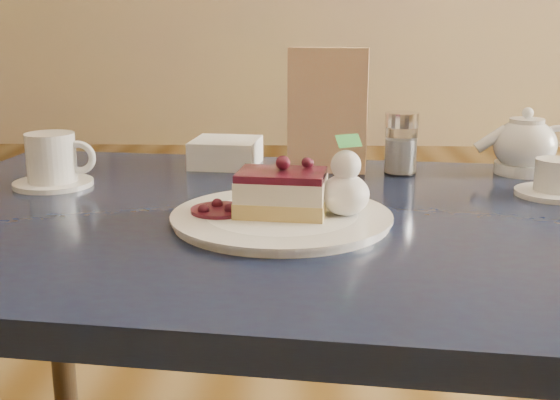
{
  "coord_description": "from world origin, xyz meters",
  "views": [
    {
      "loc": [
        -0.21,
        -0.55,
        1.01
      ],
      "look_at": [
        -0.23,
        0.28,
        0.79
      ],
      "focal_mm": 45.0,
      "sensor_mm": 36.0,
      "label": 1
    }
  ],
  "objects_px": {
    "main_table": "(287,265)",
    "coffee_set": "(53,163)",
    "dessert_plate": "(282,218)",
    "tea_set": "(530,153)",
    "cheesecake_slice": "(282,193)"
  },
  "relations": [
    {
      "from": "coffee_set",
      "to": "cheesecake_slice",
      "type": "bearing_deg",
      "value": -28.04
    },
    {
      "from": "main_table",
      "to": "coffee_set",
      "type": "bearing_deg",
      "value": 165.45
    },
    {
      "from": "main_table",
      "to": "dessert_plate",
      "type": "height_order",
      "value": "dessert_plate"
    },
    {
      "from": "main_table",
      "to": "tea_set",
      "type": "xyz_separation_m",
      "value": [
        0.41,
        0.23,
        0.12
      ]
    },
    {
      "from": "dessert_plate",
      "to": "coffee_set",
      "type": "distance_m",
      "value": 0.43
    },
    {
      "from": "cheesecake_slice",
      "to": "tea_set",
      "type": "xyz_separation_m",
      "value": [
        0.42,
        0.28,
        0.0
      ]
    },
    {
      "from": "dessert_plate",
      "to": "tea_set",
      "type": "height_order",
      "value": "tea_set"
    },
    {
      "from": "main_table",
      "to": "cheesecake_slice",
      "type": "height_order",
      "value": "cheesecake_slice"
    },
    {
      "from": "dessert_plate",
      "to": "cheesecake_slice",
      "type": "distance_m",
      "value": 0.04
    },
    {
      "from": "main_table",
      "to": "coffee_set",
      "type": "relative_size",
      "value": 9.27
    },
    {
      "from": "dessert_plate",
      "to": "cheesecake_slice",
      "type": "xyz_separation_m",
      "value": [
        -0.0,
        -0.0,
        0.04
      ]
    },
    {
      "from": "cheesecake_slice",
      "to": "coffee_set",
      "type": "height_order",
      "value": "coffee_set"
    },
    {
      "from": "coffee_set",
      "to": "main_table",
      "type": "bearing_deg",
      "value": -21.62
    },
    {
      "from": "dessert_plate",
      "to": "coffee_set",
      "type": "xyz_separation_m",
      "value": [
        -0.38,
        0.2,
        0.03
      ]
    },
    {
      "from": "dessert_plate",
      "to": "coffee_set",
      "type": "relative_size",
      "value": 2.11
    }
  ]
}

